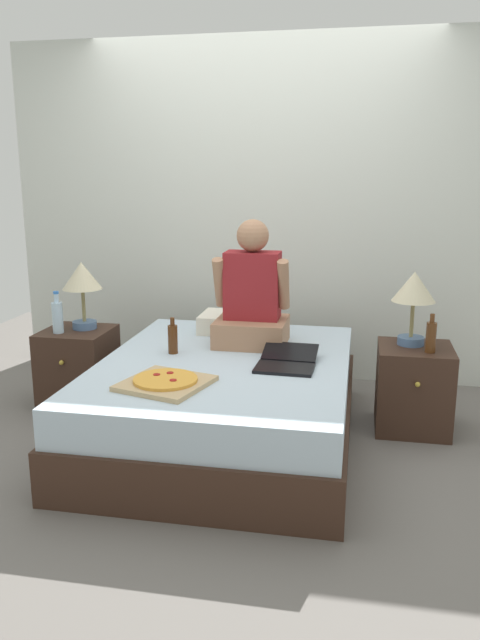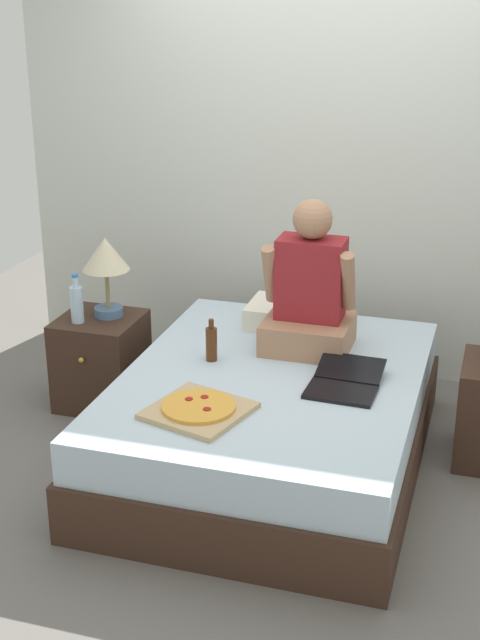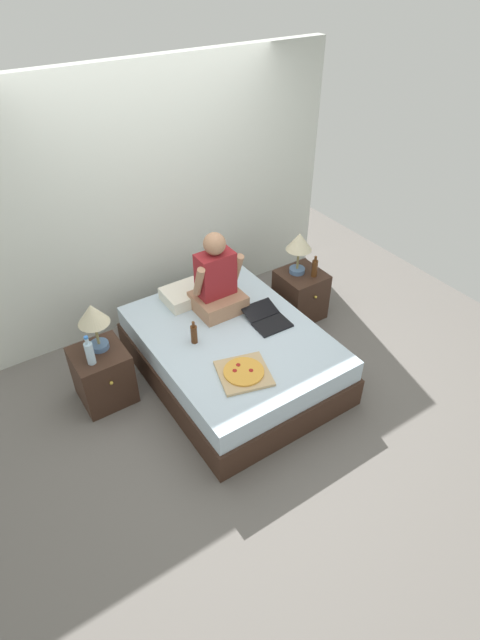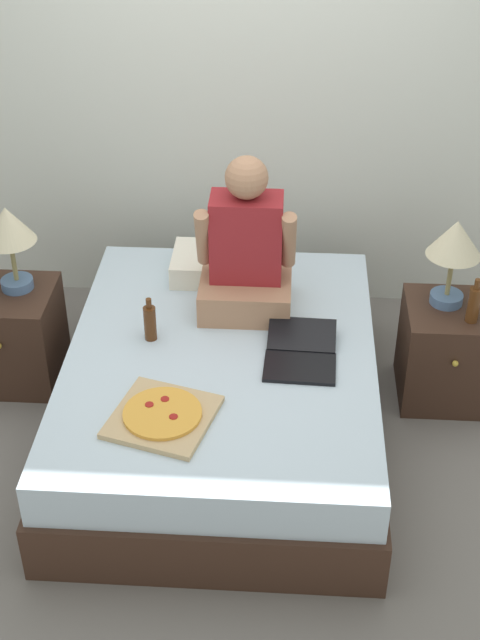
# 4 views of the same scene
# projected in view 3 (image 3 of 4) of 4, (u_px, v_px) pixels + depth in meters

# --- Properties ---
(ground_plane) EXTENTS (5.83, 5.83, 0.00)m
(ground_plane) POSITION_uv_depth(u_px,v_px,m) (233.00, 373.00, 4.71)
(ground_plane) COLOR #66605B
(wall_back) EXTENTS (3.83, 0.12, 2.50)m
(wall_back) POSITION_uv_depth(u_px,v_px,m) (158.00, 200.00, 4.80)
(wall_back) COLOR silver
(wall_back) RESTS_ON ground
(bed) EXTENTS (1.45, 1.90, 0.49)m
(bed) POSITION_uv_depth(u_px,v_px,m) (232.00, 354.00, 4.56)
(bed) COLOR #382319
(bed) RESTS_ON ground
(nightstand_left) EXTENTS (0.44, 0.47, 0.52)m
(nightstand_left) POSITION_uv_depth(u_px,v_px,m) (103.00, 375.00, 4.32)
(nightstand_left) COLOR #382319
(nightstand_left) RESTS_ON ground
(lamp_on_left_nightstand) EXTENTS (0.26, 0.26, 0.45)m
(lamp_on_left_nightstand) POSITION_uv_depth(u_px,v_px,m) (93.00, 317.00, 4.00)
(lamp_on_left_nightstand) COLOR #4C6B93
(lamp_on_left_nightstand) RESTS_ON nightstand_left
(water_bottle) EXTENTS (0.07, 0.07, 0.28)m
(water_bottle) POSITION_uv_depth(u_px,v_px,m) (90.00, 352.00, 3.99)
(water_bottle) COLOR silver
(water_bottle) RESTS_ON nightstand_left
(nightstand_right) EXTENTS (0.44, 0.47, 0.52)m
(nightstand_right) POSITION_uv_depth(u_px,v_px,m) (300.00, 294.00, 5.27)
(nightstand_right) COLOR #382319
(nightstand_right) RESTS_ON ground
(lamp_on_right_nightstand) EXTENTS (0.26, 0.26, 0.45)m
(lamp_on_right_nightstand) POSITION_uv_depth(u_px,v_px,m) (299.00, 244.00, 4.93)
(lamp_on_right_nightstand) COLOR #4C6B93
(lamp_on_right_nightstand) RESTS_ON nightstand_right
(beer_bottle) EXTENTS (0.06, 0.06, 0.23)m
(beer_bottle) POSITION_uv_depth(u_px,v_px,m) (315.00, 268.00, 5.02)
(beer_bottle) COLOR #512D14
(beer_bottle) RESTS_ON nightstand_right
(pillow) EXTENTS (0.52, 0.34, 0.12)m
(pillow) POSITION_uv_depth(u_px,v_px,m) (190.00, 293.00, 4.79)
(pillow) COLOR silver
(pillow) RESTS_ON bed
(person_seated) EXTENTS (0.47, 0.40, 0.78)m
(person_seated) POSITION_uv_depth(u_px,v_px,m) (217.00, 282.00, 4.53)
(person_seated) COLOR #A37556
(person_seated) RESTS_ON bed
(laptop) EXTENTS (0.33, 0.43, 0.07)m
(laptop) POSITION_uv_depth(u_px,v_px,m) (268.00, 320.00, 4.53)
(laptop) COLOR black
(laptop) RESTS_ON bed
(pizza_box) EXTENTS (0.49, 0.49, 0.05)m
(pizza_box) POSITION_uv_depth(u_px,v_px,m) (244.00, 373.00, 3.99)
(pizza_box) COLOR tan
(pizza_box) RESTS_ON bed
(beer_bottle_on_bed) EXTENTS (0.06, 0.06, 0.22)m
(beer_bottle_on_bed) POSITION_uv_depth(u_px,v_px,m) (194.00, 334.00, 4.26)
(beer_bottle_on_bed) COLOR #4C2811
(beer_bottle_on_bed) RESTS_ON bed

